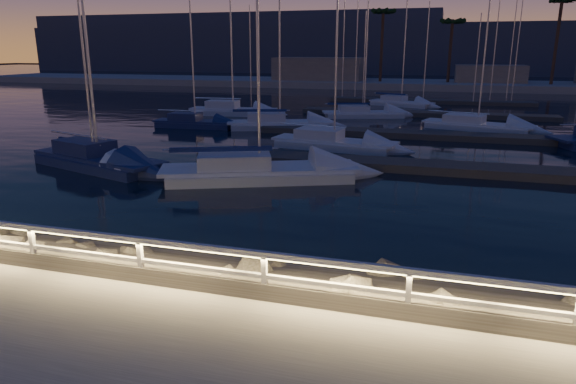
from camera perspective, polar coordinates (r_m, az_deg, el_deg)
name	(u,v)px	position (r m, az deg, el deg)	size (l,w,h in m)	color
ground	(357,310)	(10.87, 7.67, -12.90)	(400.00, 400.00, 0.00)	#AFAA9E
harbor_water	(421,132)	(41.17, 14.57, 6.52)	(400.00, 440.00, 0.60)	black
guard_rail	(355,275)	(10.53, 7.45, -9.15)	(44.11, 0.12, 1.06)	silver
riprap	(247,272)	(13.03, -4.59, -8.90)	(37.82, 2.48, 1.25)	#676158
floating_docks	(422,122)	(42.36, 14.69, 7.52)	(22.00, 36.00, 0.40)	#504942
far_shore	(433,82)	(83.68, 15.82, 11.66)	(160.00, 14.00, 5.20)	#AFAA9E
palm_left	(383,15)	(82.16, 10.53, 18.79)	(3.00, 3.00, 11.20)	brown
palm_center	(452,24)	(82.56, 17.80, 17.38)	(3.00, 3.00, 9.70)	brown
palm_right	(562,5)	(82.99, 28.12, 17.89)	(3.00, 3.00, 12.20)	brown
distant_hills	(355,51)	(145.07, 7.47, 15.27)	(230.00, 37.50, 18.00)	#32394E
sailboat_a	(96,158)	(27.65, -20.60, 3.55)	(8.27, 4.63, 13.67)	navy
sailboat_b	(92,159)	(27.79, -20.93, 3.42)	(6.88, 4.04, 11.35)	silver
sailboat_c	(254,170)	(23.45, -3.76, 2.47)	(9.15, 5.72, 15.11)	silver
sailboat_e	(193,122)	(40.21, -10.48, 7.67)	(6.47, 2.22, 10.93)	navy
sailboat_f	(331,141)	(31.01, 4.80, 5.62)	(7.68, 3.27, 12.69)	silver
sailboat_g	(362,113)	(45.96, 8.20, 8.71)	(7.43, 4.25, 12.19)	silver
sailboat_i	(231,110)	(47.41, -6.36, 9.06)	(7.95, 3.03, 13.30)	silver
sailboat_j	(277,123)	(38.80, -1.22, 7.69)	(8.04, 4.59, 13.24)	silver
sailboat_l	(475,124)	(40.80, 20.03, 7.09)	(8.12, 4.38, 13.24)	silver
sailboat_n	(400,102)	(55.99, 12.31, 9.73)	(6.96, 4.33, 11.53)	silver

